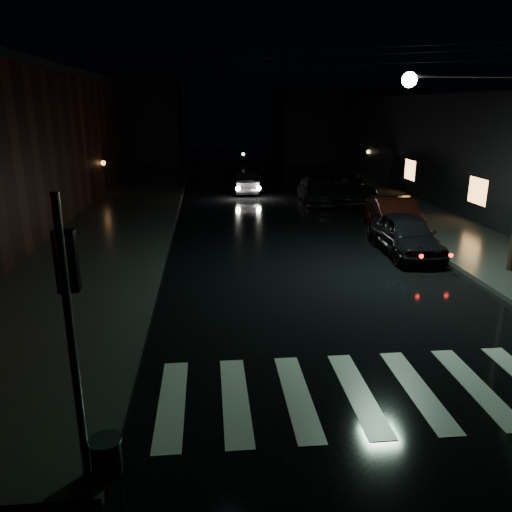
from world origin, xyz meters
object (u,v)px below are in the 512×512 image
object	(u,v)px
parked_car_a	(407,235)
parked_car_b	(394,217)
oncoming_car	(246,182)
parked_car_c	(318,190)
parked_car_d	(346,188)

from	to	relation	value
parked_car_a	parked_car_b	size ratio (longest dim) A/B	0.94
parked_car_a	oncoming_car	world-z (taller)	parked_car_a
parked_car_c	oncoming_car	world-z (taller)	parked_car_c
parked_car_c	oncoming_car	bearing A→B (deg)	138.91
parked_car_a	oncoming_car	size ratio (longest dim) A/B	1.08
oncoming_car	parked_car_c	bearing A→B (deg)	138.57
parked_car_b	parked_car_d	world-z (taller)	parked_car_d
parked_car_a	parked_car_b	bearing A→B (deg)	79.62
parked_car_a	parked_car_b	world-z (taller)	parked_car_b
parked_car_a	parked_car_d	distance (m)	10.84
parked_car_d	oncoming_car	size ratio (longest dim) A/B	1.41
parked_car_b	parked_car_d	size ratio (longest dim) A/B	0.81
parked_car_b	oncoming_car	bearing A→B (deg)	122.14
parked_car_a	parked_car_c	xyz separation A→B (m)	(-0.96, 10.92, -0.05)
parked_car_d	oncoming_car	distance (m)	6.68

